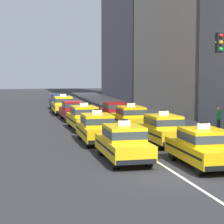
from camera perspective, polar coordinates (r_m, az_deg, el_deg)
The scene contains 14 objects.
ground_plane at distance 17.77m, azimuth 8.77°, elevation -8.21°, with size 160.00×160.00×0.00m, color #2B2B2D.
lane_stripe_left_right at distance 36.84m, azimuth -2.69°, elevation -1.00°, with size 0.14×80.00×0.01m, color silver.
sidewalk_curb at distance 33.53m, azimuth 8.30°, elevation -1.58°, with size 4.00×90.00×0.15m, color #9E9993.
taxi_left_nearest at distance 20.17m, azimuth 1.50°, elevation -3.95°, with size 1.84×4.57×1.96m.
taxi_left_second at distance 25.16m, azimuth -1.98°, elevation -2.05°, with size 1.86×4.58×1.96m.
taxi_left_third at distance 30.68m, azimuth -3.68°, elevation -0.68°, with size 1.93×4.61×1.96m.
sedan_left_fourth at distance 36.50m, azimuth -5.08°, elevation 0.26°, with size 1.87×4.35×1.58m.
taxi_left_fifth at distance 41.61m, azimuth -6.37°, elevation 0.93°, with size 1.88×4.58×1.96m.
sedan_left_sixth at distance 46.65m, azimuth -6.81°, elevation 1.39°, with size 1.78×4.31×1.58m.
taxi_right_nearest at distance 19.48m, azimuth 11.57°, elevation -4.40°, with size 1.85×4.57×1.96m.
taxi_right_second at distance 24.82m, azimuth 6.57°, elevation -2.19°, with size 1.97×4.62×1.96m.
taxi_right_third at distance 30.30m, azimuth 2.42°, elevation -0.75°, with size 1.86×4.57×1.96m.
sedan_right_fourth at distance 35.17m, azimuth 0.38°, elevation 0.08°, with size 1.94×4.37×1.58m.
pedestrian_mid_block at distance 29.00m, azimuth 13.61°, elevation -0.99°, with size 0.36×0.24×1.64m.
Camera 1 is at (-6.38, -16.04, 4.21)m, focal length 70.71 mm.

